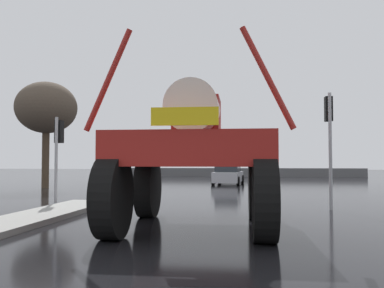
% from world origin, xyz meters
% --- Properties ---
extents(ground_plane, '(120.00, 120.00, 0.00)m').
position_xyz_m(ground_plane, '(0.00, 18.00, 0.00)').
color(ground_plane, black).
extents(median_island, '(1.58, 11.15, 0.15)m').
position_xyz_m(median_island, '(-3.99, 4.61, 0.07)').
color(median_island, gray).
rests_on(median_island, ground).
extents(oversize_sprayer, '(4.32, 5.19, 4.36)m').
position_xyz_m(oversize_sprayer, '(0.57, 5.17, 1.75)').
color(oversize_sprayer, black).
rests_on(oversize_sprayer, ground).
extents(sedan_ahead, '(2.16, 4.23, 1.52)m').
position_xyz_m(sedan_ahead, '(0.44, 24.14, 0.71)').
color(sedan_ahead, '#B7B7BF').
rests_on(sedan_ahead, ground).
extents(traffic_signal_near_left, '(0.24, 0.54, 3.23)m').
position_xyz_m(traffic_signal_near_left, '(-5.10, 9.54, 2.35)').
color(traffic_signal_near_left, '#A8AAAF').
rests_on(traffic_signal_near_left, ground).
extents(traffic_signal_near_right, '(0.24, 0.54, 3.91)m').
position_xyz_m(traffic_signal_near_right, '(4.56, 9.53, 2.85)').
color(traffic_signal_near_right, '#A8AAAF').
rests_on(traffic_signal_near_right, ground).
extents(traffic_signal_far_left, '(0.24, 0.55, 3.57)m').
position_xyz_m(traffic_signal_far_left, '(-5.21, 23.99, 2.60)').
color(traffic_signal_far_left, '#A8AAAF').
rests_on(traffic_signal_far_left, ground).
extents(bare_tree_left, '(3.67, 3.67, 6.43)m').
position_xyz_m(bare_tree_left, '(-10.29, 18.57, 4.83)').
color(bare_tree_left, '#473828').
rests_on(bare_tree_left, ground).
extents(roadside_barrier, '(27.44, 0.24, 0.90)m').
position_xyz_m(roadside_barrier, '(0.00, 38.65, 0.45)').
color(roadside_barrier, '#59595B').
rests_on(roadside_barrier, ground).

